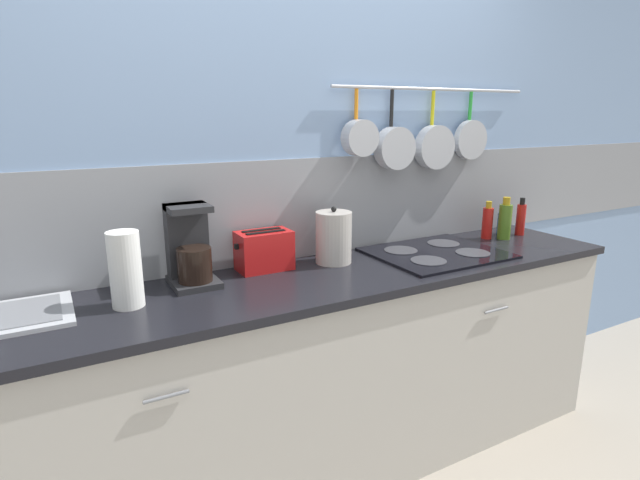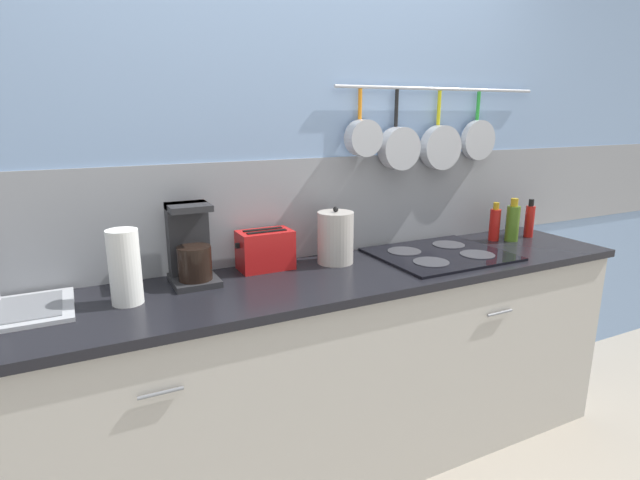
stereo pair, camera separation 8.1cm
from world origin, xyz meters
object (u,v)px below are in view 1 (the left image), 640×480
at_px(kettle, 334,237).
at_px(bottle_sesame_oil, 521,219).
at_px(paper_towel_roll, 126,270).
at_px(bottle_vinegar, 487,222).
at_px(bottle_dish_soap, 504,223).
at_px(bottle_cooking_wine, 505,221).
at_px(toaster, 264,250).
at_px(coffee_maker, 190,251).

height_order(kettle, bottle_sesame_oil, kettle).
xyz_separation_m(paper_towel_roll, bottle_vinegar, (1.83, 0.09, -0.04)).
bearing_deg(bottle_dish_soap, bottle_vinegar, -171.06).
height_order(bottle_cooking_wine, bottle_dish_soap, bottle_cooking_wine).
xyz_separation_m(toaster, bottle_dish_soap, (1.41, -0.05, -0.02)).
bearing_deg(paper_towel_roll, kettle, 6.86).
xyz_separation_m(coffee_maker, kettle, (0.63, -0.03, -0.01)).
bearing_deg(paper_towel_roll, bottle_vinegar, 2.86).
height_order(bottle_vinegar, bottle_sesame_oil, bottle_sesame_oil).
distance_m(paper_towel_roll, bottle_cooking_wine, 1.91).
bearing_deg(bottle_vinegar, bottle_dish_soap, 8.94).
bearing_deg(paper_towel_roll, bottle_sesame_oil, 1.73).
distance_m(paper_towel_roll, bottle_sesame_oil, 2.06).
xyz_separation_m(bottle_vinegar, bottle_cooking_wine, (0.07, -0.05, 0.01)).
xyz_separation_m(toaster, kettle, (0.31, -0.05, 0.03)).
relative_size(paper_towel_roll, bottle_vinegar, 1.33).
bearing_deg(kettle, paper_towel_roll, -173.14).
height_order(coffee_maker, bottle_dish_soap, coffee_maker).
bearing_deg(paper_towel_roll, bottle_dish_soap, 3.33).
bearing_deg(bottle_vinegar, paper_towel_roll, -177.14).
bearing_deg(bottle_sesame_oil, bottle_vinegar, 172.49).
height_order(paper_towel_roll, toaster, paper_towel_roll).
bearing_deg(bottle_cooking_wine, bottle_vinegar, 145.43).
distance_m(toaster, kettle, 0.32).
bearing_deg(coffee_maker, bottle_cooking_wine, -3.35).
xyz_separation_m(paper_towel_roll, bottle_cooking_wine, (1.91, 0.04, -0.03)).
relative_size(bottle_vinegar, bottle_dish_soap, 1.42).
bearing_deg(bottle_vinegar, bottle_sesame_oil, -7.51).
xyz_separation_m(coffee_maker, bottle_sesame_oil, (1.80, -0.08, -0.04)).
bearing_deg(coffee_maker, bottle_vinegar, -1.67).
bearing_deg(kettle, bottle_dish_soap, 0.46).
xyz_separation_m(coffee_maker, bottle_dish_soap, (1.73, -0.02, -0.07)).
xyz_separation_m(bottle_vinegar, bottle_sesame_oil, (0.22, -0.03, 0.00)).
height_order(paper_towel_roll, bottle_cooking_wine, paper_towel_roll).
bearing_deg(toaster, paper_towel_roll, -164.44).
bearing_deg(bottle_vinegar, toaster, 176.84).
bearing_deg(paper_towel_roll, coffee_maker, 27.98).
bearing_deg(kettle, bottle_cooking_wine, -3.72).
distance_m(bottle_vinegar, bottle_cooking_wine, 0.09).
relative_size(toaster, bottle_cooking_wine, 1.09).
xyz_separation_m(toaster, bottle_vinegar, (1.25, -0.07, 0.00)).
bearing_deg(bottle_cooking_wine, bottle_sesame_oil, 8.07).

